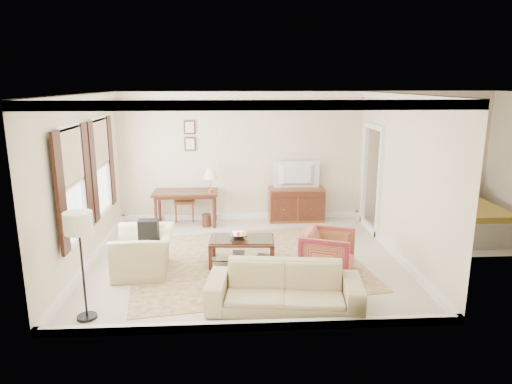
{
  "coord_description": "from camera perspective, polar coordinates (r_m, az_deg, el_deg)",
  "views": [
    {
      "loc": [
        -0.28,
        -7.71,
        3.08
      ],
      "look_at": [
        0.2,
        0.3,
        1.15
      ],
      "focal_mm": 32.0,
      "sensor_mm": 36.0,
      "label": 1
    }
  ],
  "objects": [
    {
      "name": "coffee_table",
      "position": [
        7.94,
        -1.75,
        -6.53
      ],
      "size": [
        1.15,
        0.72,
        0.47
      ],
      "rotation": [
        0.0,
        0.0,
        -0.07
      ],
      "color": "#502517",
      "rests_on": "room_shell"
    },
    {
      "name": "doorway",
      "position": [
        9.89,
        14.25,
        1.41
      ],
      "size": [
        0.1,
        1.12,
        2.25
      ],
      "primitive_type": null,
      "color": "white",
      "rests_on": "room_shell"
    },
    {
      "name": "tv",
      "position": [
        10.2,
        5.17,
        3.19
      ],
      "size": [
        0.99,
        0.57,
        0.13
      ],
      "primitive_type": "imported",
      "rotation": [
        0.0,
        0.0,
        3.14
      ],
      "color": "black",
      "rests_on": "sideboard"
    },
    {
      "name": "sofa",
      "position": [
        6.43,
        3.57,
        -10.99
      ],
      "size": [
        2.19,
        0.89,
        0.83
      ],
      "primitive_type": "imported",
      "rotation": [
        0.0,
        0.0,
        -0.13
      ],
      "color": "tan",
      "rests_on": "room_shell"
    },
    {
      "name": "book_a",
      "position": [
        8.03,
        -2.98,
        -7.66
      ],
      "size": [
        0.28,
        0.04,
        0.38
      ],
      "primitive_type": "imported",
      "rotation": [
        0.0,
        0.0,
        -0.03
      ],
      "color": "brown",
      "rests_on": "coffee_table"
    },
    {
      "name": "room_shell",
      "position": [
        7.74,
        -1.36,
        9.01
      ],
      "size": [
        5.51,
        5.01,
        2.91
      ],
      "color": "beige",
      "rests_on": "ground"
    },
    {
      "name": "club_armchair",
      "position": [
        7.79,
        -13.85,
        -6.42
      ],
      "size": [
        0.76,
        1.12,
        0.95
      ],
      "primitive_type": "imported",
      "rotation": [
        0.0,
        0.0,
        -1.52
      ],
      "color": "tan",
      "rests_on": "room_shell"
    },
    {
      "name": "sideboard",
      "position": [
        10.41,
        5.05,
        -1.54
      ],
      "size": [
        1.24,
        0.48,
        0.77
      ],
      "primitive_type": "cube",
      "color": "brown",
      "rests_on": "room_shell"
    },
    {
      "name": "desk_lamp",
      "position": [
        9.98,
        -5.7,
        1.53
      ],
      "size": [
        0.32,
        0.32,
        0.5
      ],
      "primitive_type": null,
      "color": "silver",
      "rests_on": "writing_desk"
    },
    {
      "name": "window_rear",
      "position": [
        9.07,
        -18.87,
        3.09
      ],
      "size": [
        0.12,
        1.56,
        1.8
      ],
      "primitive_type": null,
      "color": "#CCB284",
      "rests_on": "room_shell"
    },
    {
      "name": "book_b",
      "position": [
        7.89,
        0.03,
        -8.05
      ],
      "size": [
        0.27,
        0.11,
        0.38
      ],
      "primitive_type": "imported",
      "rotation": [
        0.0,
        0.0,
        -0.32
      ],
      "color": "brown",
      "rests_on": "coffee_table"
    },
    {
      "name": "desk_chair",
      "position": [
        10.48,
        -8.9,
        -0.76
      ],
      "size": [
        0.47,
        0.47,
        1.05
      ],
      "primitive_type": null,
      "rotation": [
        0.0,
        0.0,
        0.05
      ],
      "color": "brown",
      "rests_on": "room_shell"
    },
    {
      "name": "framed_prints",
      "position": [
        10.28,
        -8.27,
        7.02
      ],
      "size": [
        0.25,
        0.04,
        0.68
      ],
      "primitive_type": null,
      "color": "#502517",
      "rests_on": "room_shell"
    },
    {
      "name": "striped_armchair",
      "position": [
        7.59,
        8.96,
        -7.24
      ],
      "size": [
        0.99,
        1.02,
        0.82
      ],
      "primitive_type": "imported",
      "rotation": [
        0.0,
        0.0,
        1.19
      ],
      "color": "maroon",
      "rests_on": "room_shell"
    },
    {
      "name": "floor_lamp",
      "position": [
        6.28,
        -21.25,
        -4.55
      ],
      "size": [
        0.37,
        0.37,
        1.48
      ],
      "color": "black",
      "rests_on": "room_shell"
    },
    {
      "name": "annex_bedroom",
      "position": [
        10.43,
        23.97,
        -2.91
      ],
      "size": [
        3.0,
        2.7,
        2.9
      ],
      "color": "beige",
      "rests_on": "ground"
    },
    {
      "name": "fruit_bowl",
      "position": [
        7.92,
        -2.22,
        -5.33
      ],
      "size": [
        0.42,
        0.42,
        0.1
      ],
      "primitive_type": "imported",
      "color": "silver",
      "rests_on": "coffee_table"
    },
    {
      "name": "rug",
      "position": [
        8.14,
        -1.25,
        -8.68
      ],
      "size": [
        4.34,
        3.88,
        0.01
      ],
      "primitive_type": "cube",
      "rotation": [
        0.0,
        0.0,
        0.15
      ],
      "color": "brown",
      "rests_on": "room_shell"
    },
    {
      "name": "backpack",
      "position": [
        7.73,
        -13.27,
        -4.59
      ],
      "size": [
        0.27,
        0.35,
        0.4
      ],
      "primitive_type": "cube",
      "rotation": [
        0.0,
        0.0,
        -1.73
      ],
      "color": "black",
      "rests_on": "club_armchair"
    },
    {
      "name": "writing_desk",
      "position": [
        10.1,
        -8.78,
        -0.51
      ],
      "size": [
        1.4,
        0.7,
        0.77
      ],
      "color": "#502517",
      "rests_on": "room_shell"
    },
    {
      "name": "window_front",
      "position": [
        7.57,
        -21.99,
        0.87
      ],
      "size": [
        0.12,
        1.56,
        1.8
      ],
      "primitive_type": null,
      "color": "#CCB284",
      "rests_on": "room_shell"
    }
  ]
}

